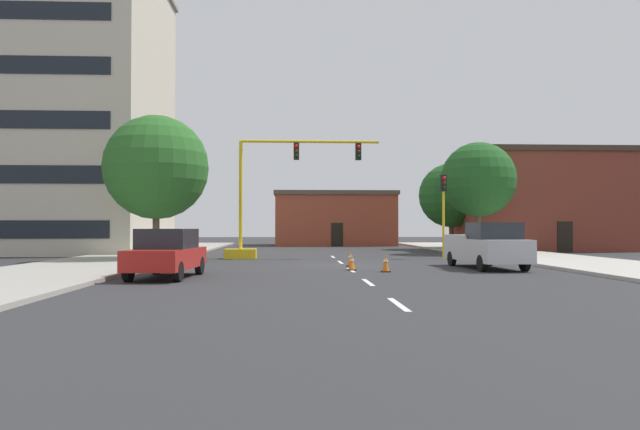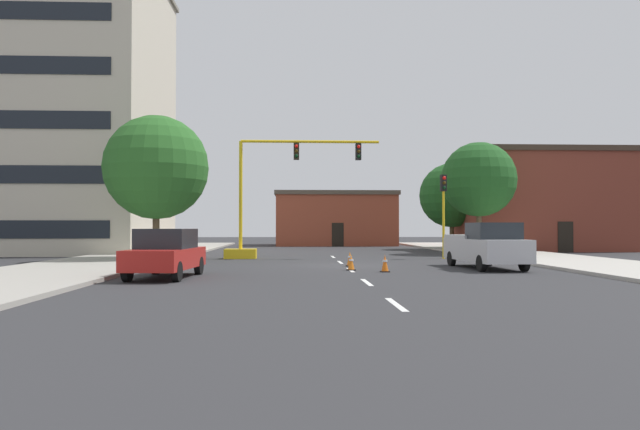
% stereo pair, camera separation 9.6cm
% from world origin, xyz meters
% --- Properties ---
extents(ground_plane, '(160.00, 160.00, 0.00)m').
position_xyz_m(ground_plane, '(0.00, 0.00, 0.00)').
color(ground_plane, '#2D2D30').
extents(sidewalk_left, '(6.00, 56.00, 0.14)m').
position_xyz_m(sidewalk_left, '(-11.65, 8.00, 0.07)').
color(sidewalk_left, '#9E998E').
rests_on(sidewalk_left, ground_plane).
extents(sidewalk_right, '(6.00, 56.00, 0.14)m').
position_xyz_m(sidewalk_right, '(11.65, 8.00, 0.07)').
color(sidewalk_right, '#B2ADA3').
rests_on(sidewalk_right, ground_plane).
extents(lane_stripe_seg_0, '(0.16, 2.40, 0.01)m').
position_xyz_m(lane_stripe_seg_0, '(0.00, -14.00, 0.00)').
color(lane_stripe_seg_0, silver).
rests_on(lane_stripe_seg_0, ground_plane).
extents(lane_stripe_seg_1, '(0.16, 2.40, 0.01)m').
position_xyz_m(lane_stripe_seg_1, '(0.00, -8.50, 0.00)').
color(lane_stripe_seg_1, silver).
rests_on(lane_stripe_seg_1, ground_plane).
extents(lane_stripe_seg_2, '(0.16, 2.40, 0.01)m').
position_xyz_m(lane_stripe_seg_2, '(0.00, -3.00, 0.00)').
color(lane_stripe_seg_2, silver).
rests_on(lane_stripe_seg_2, ground_plane).
extents(lane_stripe_seg_3, '(0.16, 2.40, 0.01)m').
position_xyz_m(lane_stripe_seg_3, '(0.00, 2.50, 0.00)').
color(lane_stripe_seg_3, silver).
rests_on(lane_stripe_seg_3, ground_plane).
extents(lane_stripe_seg_4, '(0.16, 2.40, 0.01)m').
position_xyz_m(lane_stripe_seg_4, '(0.00, 8.00, 0.00)').
color(lane_stripe_seg_4, silver).
rests_on(lane_stripe_seg_4, ground_plane).
extents(building_tall_left, '(13.92, 13.99, 20.23)m').
position_xyz_m(building_tall_left, '(-19.04, 15.46, 10.12)').
color(building_tall_left, beige).
rests_on(building_tall_left, ground_plane).
extents(building_brick_center, '(11.78, 8.64, 5.25)m').
position_xyz_m(building_brick_center, '(1.72, 31.25, 2.64)').
color(building_brick_center, brown).
rests_on(building_brick_center, ground_plane).
extents(building_row_right, '(12.20, 9.01, 7.69)m').
position_xyz_m(building_row_right, '(16.96, 17.92, 3.85)').
color(building_row_right, brown).
rests_on(building_row_right, ground_plane).
extents(traffic_signal_gantry, '(8.89, 1.20, 6.83)m').
position_xyz_m(traffic_signal_gantry, '(-4.29, 6.41, 2.23)').
color(traffic_signal_gantry, yellow).
rests_on(traffic_signal_gantry, ground_plane).
extents(traffic_light_pole_right, '(0.32, 0.47, 4.80)m').
position_xyz_m(traffic_light_pole_right, '(6.19, 5.74, 3.53)').
color(traffic_light_pole_right, yellow).
rests_on(traffic_light_pole_right, ground_plane).
extents(tree_right_far, '(5.18, 5.18, 6.97)m').
position_xyz_m(tree_right_far, '(10.40, 19.54, 4.37)').
color(tree_right_far, brown).
rests_on(tree_right_far, ground_plane).
extents(tree_right_mid, '(4.99, 4.99, 7.49)m').
position_xyz_m(tree_right_mid, '(10.00, 11.28, 4.98)').
color(tree_right_mid, brown).
rests_on(tree_right_mid, ground_plane).
extents(tree_left_near, '(5.55, 5.55, 7.77)m').
position_xyz_m(tree_left_near, '(-9.72, 4.24, 4.99)').
color(tree_left_near, brown).
rests_on(tree_left_near, ground_plane).
extents(pickup_truck_silver, '(2.34, 5.52, 1.99)m').
position_xyz_m(pickup_truck_silver, '(5.98, -2.32, 0.97)').
color(pickup_truck_silver, '#BCBCC1').
rests_on(pickup_truck_silver, ground_plane).
extents(sedan_red_near_left, '(2.18, 4.63, 1.74)m').
position_xyz_m(sedan_red_near_left, '(-6.91, -6.45, 0.89)').
color(sedan_red_near_left, '#B21E19').
rests_on(sedan_red_near_left, ground_plane).
extents(traffic_cone_roadside_a, '(0.36, 0.36, 0.67)m').
position_xyz_m(traffic_cone_roadside_a, '(0.02, -3.10, 0.33)').
color(traffic_cone_roadside_a, black).
rests_on(traffic_cone_roadside_a, ground_plane).
extents(traffic_cone_roadside_b, '(0.36, 0.36, 0.70)m').
position_xyz_m(traffic_cone_roadside_b, '(1.28, -4.14, 0.34)').
color(traffic_cone_roadside_b, black).
rests_on(traffic_cone_roadside_b, ground_plane).
extents(traffic_cone_roadside_c, '(0.36, 0.36, 0.68)m').
position_xyz_m(traffic_cone_roadside_c, '(0.20, -0.58, 0.33)').
color(traffic_cone_roadside_c, black).
rests_on(traffic_cone_roadside_c, ground_plane).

